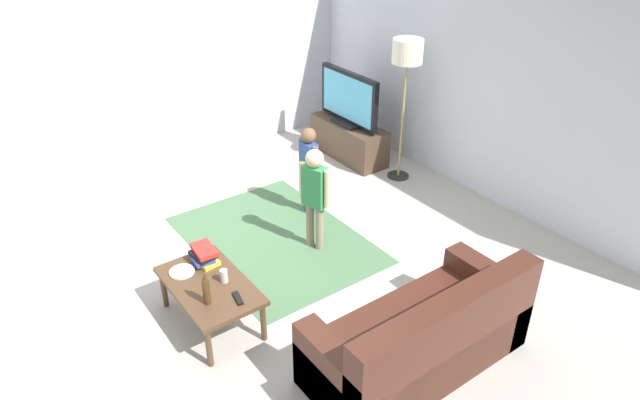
{
  "coord_description": "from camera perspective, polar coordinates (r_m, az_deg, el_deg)",
  "views": [
    {
      "loc": [
        3.9,
        -2.24,
        3.44
      ],
      "look_at": [
        0.0,
        0.6,
        0.65
      ],
      "focal_mm": 31.92,
      "sensor_mm": 36.0,
      "label": 1
    }
  ],
  "objects": [
    {
      "name": "book_stack",
      "position": [
        5.16,
        -11.59,
        -5.45
      ],
      "size": [
        0.29,
        0.22,
        0.15
      ],
      "color": "yellow",
      "rests_on": "coffee_table"
    },
    {
      "name": "bottle",
      "position": [
        4.67,
        -11.32,
        -8.93
      ],
      "size": [
        0.06,
        0.06,
        0.3
      ],
      "color": "#4C3319",
      "rests_on": "coffee_table"
    },
    {
      "name": "plate",
      "position": [
        5.12,
        -13.67,
        -7.0
      ],
      "size": [
        0.22,
        0.22,
        0.02
      ],
      "color": "white",
      "rests_on": "coffee_table"
    },
    {
      "name": "ground",
      "position": [
        5.66,
        -4.96,
        -7.5
      ],
      "size": [
        7.8,
        7.8,
        0.0
      ],
      "primitive_type": "plane",
      "color": "#B2ADA3"
    },
    {
      "name": "area_rug",
      "position": [
        6.16,
        -4.52,
        -3.93
      ],
      "size": [
        2.2,
        1.6,
        0.01
      ],
      "primitive_type": "cube",
      "color": "#4C724C",
      "rests_on": "ground"
    },
    {
      "name": "child_center",
      "position": [
        5.69,
        -0.54,
        0.95
      ],
      "size": [
        0.36,
        0.2,
        1.12
      ],
      "color": "gray",
      "rests_on": "ground"
    },
    {
      "name": "tv",
      "position": [
        7.62,
        2.9,
        10.11
      ],
      "size": [
        1.1,
        0.28,
        0.71
      ],
      "color": "black",
      "rests_on": "tv_stand"
    },
    {
      "name": "child_near_tv",
      "position": [
        6.34,
        -1.13,
        3.73
      ],
      "size": [
        0.35,
        0.17,
        1.05
      ],
      "color": "#33598C",
      "rests_on": "ground"
    },
    {
      "name": "floor_lamp",
      "position": [
        6.91,
        8.73,
        13.79
      ],
      "size": [
        0.36,
        0.36,
        1.78
      ],
      "color": "#262626",
      "rests_on": "ground"
    },
    {
      "name": "tv_remote",
      "position": [
        4.74,
        -8.24,
        -9.71
      ],
      "size": [
        0.18,
        0.08,
        0.02
      ],
      "primitive_type": "cube",
      "rotation": [
        0.0,
        0.0,
        -0.19
      ],
      "color": "black",
      "rests_on": "coffee_table"
    },
    {
      "name": "coffee_table",
      "position": [
        4.98,
        -11.0,
        -8.67
      ],
      "size": [
        1.0,
        0.6,
        0.42
      ],
      "color": "#513823",
      "rests_on": "ground"
    },
    {
      "name": "soda_can",
      "position": [
        4.91,
        -9.61,
        -7.5
      ],
      "size": [
        0.07,
        0.07,
        0.12
      ],
      "primitive_type": "cylinder",
      "color": "silver",
      "rests_on": "coffee_table"
    },
    {
      "name": "wall_back",
      "position": [
        6.86,
        16.77,
        11.03
      ],
      "size": [
        6.0,
        0.12,
        2.7
      ],
      "primitive_type": "cube",
      "color": "silver",
      "rests_on": "ground"
    },
    {
      "name": "wall_left",
      "position": [
        7.55,
        -17.77,
        12.57
      ],
      "size": [
        0.12,
        6.0,
        2.7
      ],
      "primitive_type": "cube",
      "color": "silver",
      "rests_on": "ground"
    },
    {
      "name": "tv_stand",
      "position": [
        7.86,
        2.91,
        5.99
      ],
      "size": [
        1.2,
        0.44,
        0.5
      ],
      "color": "#4C3828",
      "rests_on": "ground"
    },
    {
      "name": "couch",
      "position": [
        4.6,
        10.45,
        -13.74
      ],
      "size": [
        0.8,
        1.8,
        0.86
      ],
      "color": "#472319",
      "rests_on": "ground"
    }
  ]
}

